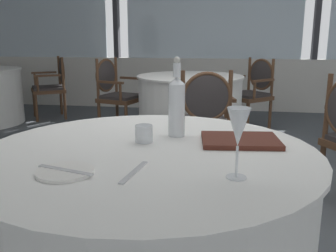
{
  "coord_description": "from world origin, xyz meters",
  "views": [
    {
      "loc": [
        0.26,
        -2.67,
        1.19
      ],
      "look_at": [
        0.02,
        -1.17,
        0.83
      ],
      "focal_mm": 39.73,
      "sensor_mm": 36.0,
      "label": 1
    }
  ],
  "objects": [
    {
      "name": "wine_glass",
      "position": [
        0.3,
        -1.57,
        0.93
      ],
      "size": [
        0.07,
        0.07,
        0.22
      ],
      "color": "white",
      "rests_on": "foreground_table"
    },
    {
      "name": "butter_knife",
      "position": [
        -0.24,
        -1.61,
        0.78
      ],
      "size": [
        0.21,
        0.07,
        0.0
      ],
      "primitive_type": "cube",
      "rotation": [
        0.0,
        0.0,
        -0.28
      ],
      "color": "silver",
      "rests_on": "foreground_table"
    },
    {
      "name": "side_plate",
      "position": [
        -0.24,
        -1.61,
        0.77
      ],
      "size": [
        0.18,
        0.18,
        0.01
      ],
      "primitive_type": "cylinder",
      "color": "white",
      "rests_on": "foreground_table"
    },
    {
      "name": "window_wall_far",
      "position": [
        -0.0,
        3.58,
        1.1
      ],
      "size": [
        10.23,
        0.14,
        2.75
      ],
      "color": "silver",
      "rests_on": "ground_plane"
    },
    {
      "name": "menu_book",
      "position": [
        0.32,
        -1.16,
        0.78
      ],
      "size": [
        0.34,
        0.26,
        0.02
      ],
      "primitive_type": "cube",
      "rotation": [
        0.0,
        0.0,
        0.11
      ],
      "color": "#512319",
      "rests_on": "foreground_table"
    },
    {
      "name": "water_bottle",
      "position": [
        0.05,
        -1.09,
        0.91
      ],
      "size": [
        0.07,
        0.07,
        0.35
      ],
      "color": "white",
      "rests_on": "foreground_table"
    },
    {
      "name": "background_table_2",
      "position": [
        -0.15,
        1.54,
        0.38
      ],
      "size": [
        1.21,
        1.21,
        0.77
      ],
      "color": "white",
      "rests_on": "ground_plane"
    },
    {
      "name": "water_tumbler",
      "position": [
        -0.07,
        -1.21,
        0.8
      ],
      "size": [
        0.07,
        0.07,
        0.07
      ],
      "primitive_type": "cylinder",
      "color": "white",
      "rests_on": "foreground_table"
    },
    {
      "name": "dining_chair_2_2",
      "position": [
        0.61,
        2.24,
        0.55
      ],
      "size": [
        0.66,
        0.66,
        0.93
      ],
      "rotation": [
        0.0,
        0.0,
        10.17
      ],
      "color": "brown",
      "rests_on": "ground_plane"
    },
    {
      "name": "dining_chair_0_1",
      "position": [
        -2.29,
        2.54,
        0.53
      ],
      "size": [
        0.63,
        0.65,
        0.91
      ],
      "rotation": [
        0.0,
        0.0,
        9.99
      ],
      "color": "brown",
      "rests_on": "ground_plane"
    },
    {
      "name": "dining_chair_2_0",
      "position": [
        -1.14,
        1.85,
        0.55
      ],
      "size": [
        0.58,
        0.62,
        0.94
      ],
      "rotation": [
        0.0,
        0.0,
        5.98
      ],
      "color": "brown",
      "rests_on": "ground_plane"
    },
    {
      "name": "ground_plane",
      "position": [
        0.0,
        0.0,
        0.0
      ],
      "size": [
        13.3,
        13.3,
        0.0
      ],
      "primitive_type": "plane",
      "color": "#4C5156"
    },
    {
      "name": "foreground_table",
      "position": [
        -0.03,
        -1.32,
        0.38
      ],
      "size": [
        1.32,
        1.32,
        0.77
      ],
      "color": "white",
      "rests_on": "ground_plane"
    },
    {
      "name": "dining_chair_2_1",
      "position": [
        0.07,
        0.53,
        0.54
      ],
      "size": [
        0.6,
        0.55,
        0.93
      ],
      "rotation": [
        0.0,
        0.0,
        8.07
      ],
      "color": "brown",
      "rests_on": "ground_plane"
    },
    {
      "name": "dinner_fork",
      "position": [
        -0.02,
        -1.57,
        0.77
      ],
      "size": [
        0.05,
        0.21,
        0.0
      ],
      "primitive_type": "cube",
      "rotation": [
        0.0,
        0.0,
        1.43
      ],
      "color": "silver",
      "rests_on": "foreground_table"
    }
  ]
}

